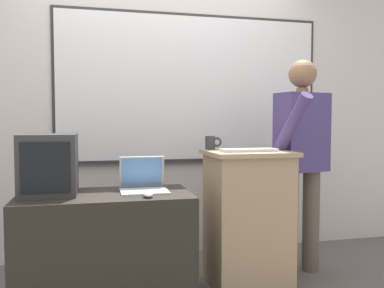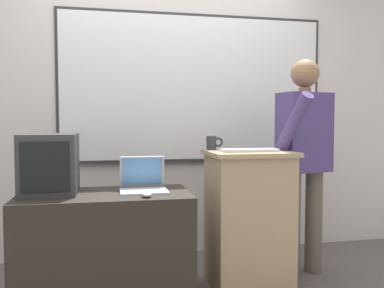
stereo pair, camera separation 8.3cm
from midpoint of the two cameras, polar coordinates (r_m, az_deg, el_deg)
The scene contains 9 objects.
back_wall at distance 3.63m, azimuth -3.38°, elevation 8.23°, with size 6.40×0.17×2.98m.
lectern_podium at distance 2.93m, azimuth 8.71°, elevation -10.35°, with size 0.57×0.51×0.96m.
side_desk at distance 2.70m, azimuth -11.13°, elevation -14.32°, with size 1.07×0.56×0.72m.
person_presenter at distance 3.19m, azimuth 16.20°, elevation -1.14°, with size 0.55×0.58×1.63m.
laptop at distance 2.69m, azimuth -6.02°, elevation -5.16°, with size 0.30×0.29×0.22m.
wireless_keyboard at distance 2.79m, azimuth 8.90°, elevation -0.87°, with size 0.38×0.14×0.02m.
computer_mouse_by_laptop at distance 2.45m, azimuth -5.42°, elevation -7.04°, with size 0.06×0.10×0.03m.
crt_monitor at distance 2.68m, azimuth -18.52°, elevation -2.65°, with size 0.33×0.38×0.37m.
coffee_mug at distance 2.97m, azimuth 3.65°, elevation 0.18°, with size 0.13×0.07×0.10m.
Camera 2 is at (-0.46, -2.23, 1.17)m, focal length 38.00 mm.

